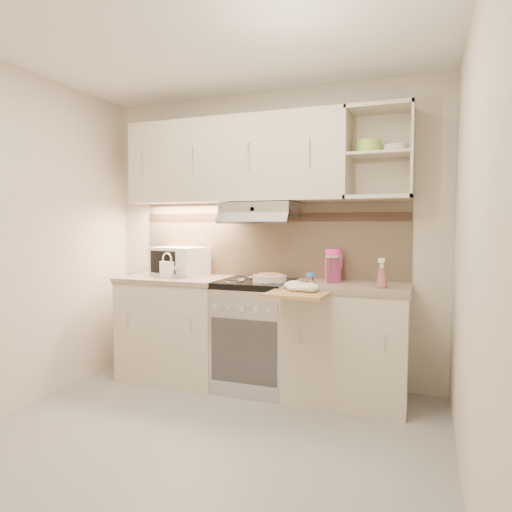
# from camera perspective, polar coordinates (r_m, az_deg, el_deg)

# --- Properties ---
(ground) EXTENTS (3.00, 3.00, 0.00)m
(ground) POSITION_cam_1_polar(r_m,az_deg,el_deg) (3.04, -7.72, -22.63)
(ground) COLOR gray
(ground) RESTS_ON ground
(room_shell) EXTENTS (3.04, 2.84, 2.52)m
(room_shell) POSITION_cam_1_polar(r_m,az_deg,el_deg) (3.06, -4.71, 8.99)
(room_shell) COLOR beige
(room_shell) RESTS_ON ground
(base_cabinet_left) EXTENTS (0.90, 0.60, 0.86)m
(base_cabinet_left) POSITION_cam_1_polar(r_m,az_deg,el_deg) (4.15, -9.83, -9.02)
(base_cabinet_left) COLOR beige
(base_cabinet_left) RESTS_ON ground
(worktop_left) EXTENTS (0.92, 0.62, 0.04)m
(worktop_left) POSITION_cam_1_polar(r_m,az_deg,el_deg) (4.07, -9.91, -2.83)
(worktop_left) COLOR gray
(worktop_left) RESTS_ON base_cabinet_left
(base_cabinet_right) EXTENTS (0.90, 0.60, 0.86)m
(base_cabinet_right) POSITION_cam_1_polar(r_m,az_deg,el_deg) (3.65, 11.37, -10.82)
(base_cabinet_right) COLOR beige
(base_cabinet_right) RESTS_ON ground
(worktop_right) EXTENTS (0.92, 0.62, 0.04)m
(worktop_right) POSITION_cam_1_polar(r_m,az_deg,el_deg) (3.57, 11.47, -3.82)
(worktop_right) COLOR gray
(worktop_right) RESTS_ON base_cabinet_right
(electric_range) EXTENTS (0.60, 0.60, 0.90)m
(electric_range) POSITION_cam_1_polar(r_m,az_deg,el_deg) (3.83, 0.06, -9.73)
(electric_range) COLOR #B7B7BC
(electric_range) RESTS_ON ground
(microwave) EXTENTS (0.51, 0.42, 0.25)m
(microwave) POSITION_cam_1_polar(r_m,az_deg,el_deg) (4.17, -9.50, -0.63)
(microwave) COLOR white
(microwave) RESTS_ON worktop_left
(watering_can) EXTENTS (0.25, 0.13, 0.22)m
(watering_can) POSITION_cam_1_polar(r_m,az_deg,el_deg) (4.01, -10.96, -1.55)
(watering_can) COLOR white
(watering_can) RESTS_ON worktop_left
(plate_stack) EXTENTS (0.27, 0.27, 0.06)m
(plate_stack) POSITION_cam_1_polar(r_m,az_deg,el_deg) (3.67, 1.71, -2.81)
(plate_stack) COLOR silver
(plate_stack) RESTS_ON electric_range
(bread_loaf) EXTENTS (0.19, 0.19, 0.05)m
(bread_loaf) POSITION_cam_1_polar(r_m,az_deg,el_deg) (3.81, 1.77, -2.57)
(bread_loaf) COLOR olive
(bread_loaf) RESTS_ON electric_range
(pink_pitcher) EXTENTS (0.14, 0.13, 0.26)m
(pink_pitcher) POSITION_cam_1_polar(r_m,az_deg,el_deg) (3.75, 9.63, -1.08)
(pink_pitcher) COLOR #FB2E99
(pink_pitcher) RESTS_ON worktop_right
(glass_jar) EXTENTS (0.12, 0.12, 0.22)m
(glass_jar) POSITION_cam_1_polar(r_m,az_deg,el_deg) (3.63, 9.64, -1.58)
(glass_jar) COLOR white
(glass_jar) RESTS_ON worktop_right
(spice_jar) EXTENTS (0.07, 0.07, 0.10)m
(spice_jar) POSITION_cam_1_polar(r_m,az_deg,el_deg) (3.39, 6.84, -2.96)
(spice_jar) COLOR white
(spice_jar) RESTS_ON worktop_right
(spray_bottle) EXTENTS (0.09, 0.09, 0.23)m
(spray_bottle) POSITION_cam_1_polar(r_m,az_deg,el_deg) (3.41, 15.44, -2.37)
(spray_bottle) COLOR pink
(spray_bottle) RESTS_ON worktop_right
(cutting_board) EXTENTS (0.44, 0.40, 0.02)m
(cutting_board) POSITION_cam_1_polar(r_m,az_deg,el_deg) (3.23, 5.28, -4.73)
(cutting_board) COLOR tan
(cutting_board) RESTS_ON base_cabinet_right
(dish_towel) EXTENTS (0.26, 0.22, 0.07)m
(dish_towel) POSITION_cam_1_polar(r_m,az_deg,el_deg) (3.27, 5.48, -3.79)
(dish_towel) COLOR silver
(dish_towel) RESTS_ON cutting_board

